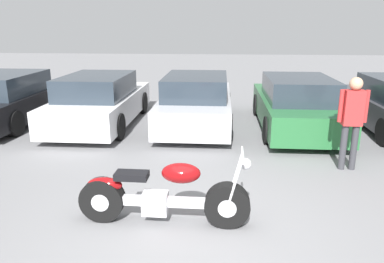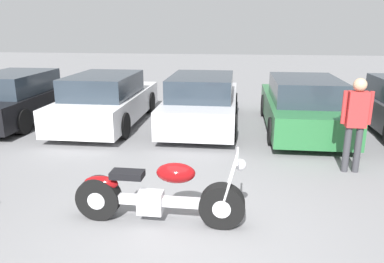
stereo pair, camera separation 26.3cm
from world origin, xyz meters
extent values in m
plane|color=slate|center=(0.00, 0.00, 0.00)|extent=(60.00, 60.00, 0.00)
cylinder|color=black|center=(0.49, 0.38, 0.30)|extent=(0.61, 0.21, 0.61)
cylinder|color=silver|center=(0.49, 0.38, 0.30)|extent=(0.25, 0.22, 0.24)
cylinder|color=black|center=(-1.22, 0.41, 0.30)|extent=(0.61, 0.21, 0.61)
cylinder|color=silver|center=(-1.22, 0.41, 0.30)|extent=(0.25, 0.22, 0.24)
cube|color=silver|center=(-0.37, 0.40, 0.32)|extent=(1.30, 0.13, 0.12)
cube|color=silver|center=(-0.48, 0.40, 0.29)|extent=(0.34, 0.25, 0.30)
ellipsoid|color=maroon|center=(-0.13, 0.39, 0.74)|extent=(0.53, 0.32, 0.26)
cube|color=black|center=(-0.79, 0.40, 0.68)|extent=(0.44, 0.25, 0.09)
ellipsoid|color=maroon|center=(-1.17, 0.41, 0.53)|extent=(0.48, 0.21, 0.20)
cylinder|color=silver|center=(0.57, 0.29, 0.66)|extent=(0.22, 0.04, 0.72)
cylinder|color=silver|center=(0.58, 0.47, 0.66)|extent=(0.22, 0.04, 0.72)
cylinder|color=silver|center=(0.67, 0.38, 1.02)|extent=(0.04, 0.62, 0.03)
sphere|color=silver|center=(0.71, 0.38, 0.90)|extent=(0.15, 0.15, 0.15)
cylinder|color=silver|center=(-0.72, 0.54, 0.20)|extent=(1.30, 0.10, 0.08)
cube|color=black|center=(-5.39, 5.58, 0.49)|extent=(1.77, 4.47, 0.65)
cube|color=#28333D|center=(-5.39, 5.31, 1.09)|extent=(1.56, 2.32, 0.55)
cylinder|color=black|center=(-6.22, 6.96, 0.31)|extent=(0.20, 0.63, 0.63)
cylinder|color=black|center=(-4.57, 6.96, 0.31)|extent=(0.20, 0.63, 0.63)
cylinder|color=black|center=(-4.57, 4.19, 0.31)|extent=(0.20, 0.63, 0.63)
cube|color=white|center=(-2.83, 5.50, 0.49)|extent=(1.77, 4.47, 0.65)
cube|color=#28333D|center=(-2.83, 5.24, 1.09)|extent=(1.56, 2.32, 0.55)
cylinder|color=black|center=(-3.66, 6.89, 0.31)|extent=(0.20, 0.63, 0.63)
cylinder|color=black|center=(-2.01, 6.89, 0.31)|extent=(0.20, 0.63, 0.63)
cylinder|color=black|center=(-3.66, 4.12, 0.31)|extent=(0.20, 0.63, 0.63)
cylinder|color=black|center=(-2.01, 4.12, 0.31)|extent=(0.20, 0.63, 0.63)
cube|color=#BCBCC1|center=(-0.28, 5.66, 0.49)|extent=(1.77, 4.47, 0.65)
cube|color=#28333D|center=(-0.28, 5.39, 1.09)|extent=(1.56, 2.32, 0.55)
cylinder|color=black|center=(-1.10, 7.04, 0.31)|extent=(0.20, 0.63, 0.63)
cylinder|color=black|center=(0.55, 7.04, 0.31)|extent=(0.20, 0.63, 0.63)
cylinder|color=black|center=(-1.10, 4.28, 0.31)|extent=(0.20, 0.63, 0.63)
cylinder|color=black|center=(0.55, 4.28, 0.31)|extent=(0.20, 0.63, 0.63)
cube|color=#286B38|center=(2.28, 5.46, 0.49)|extent=(1.77, 4.47, 0.65)
cube|color=#28333D|center=(2.28, 5.19, 1.09)|extent=(1.56, 2.32, 0.55)
cylinder|color=black|center=(1.46, 6.85, 0.31)|extent=(0.20, 0.63, 0.63)
cylinder|color=black|center=(3.11, 6.85, 0.31)|extent=(0.20, 0.63, 0.63)
cylinder|color=black|center=(1.46, 4.08, 0.31)|extent=(0.20, 0.63, 0.63)
cylinder|color=black|center=(3.11, 4.08, 0.31)|extent=(0.20, 0.63, 0.63)
cylinder|color=black|center=(4.02, 6.90, 0.31)|extent=(0.20, 0.63, 0.63)
cylinder|color=#38383D|center=(2.65, 2.62, 0.43)|extent=(0.12, 0.12, 0.85)
cylinder|color=#38383D|center=(2.84, 2.62, 0.43)|extent=(0.12, 0.12, 0.85)
cube|color=red|center=(2.74, 2.62, 1.17)|extent=(0.34, 0.20, 0.64)
cylinder|color=red|center=(2.52, 2.62, 1.21)|extent=(0.08, 0.08, 0.59)
cylinder|color=red|center=(2.96, 2.62, 1.21)|extent=(0.08, 0.08, 0.59)
sphere|color=tan|center=(2.74, 2.62, 1.61)|extent=(0.23, 0.23, 0.23)
camera|label=1|loc=(0.37, -4.14, 2.62)|focal=35.00mm
camera|label=2|loc=(0.63, -4.11, 2.62)|focal=35.00mm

